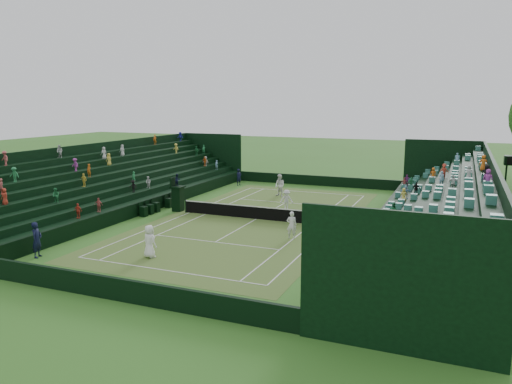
# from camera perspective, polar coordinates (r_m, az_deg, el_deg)

# --- Properties ---
(ground) EXTENTS (160.00, 160.00, 0.00)m
(ground) POSITION_cam_1_polar(r_m,az_deg,el_deg) (35.79, -0.00, -3.15)
(ground) COLOR #366B22
(ground) RESTS_ON ground
(court_surface) EXTENTS (12.97, 26.77, 0.01)m
(court_surface) POSITION_cam_1_polar(r_m,az_deg,el_deg) (35.79, -0.00, -3.14)
(court_surface) COLOR #3B7E2A
(court_surface) RESTS_ON ground
(perimeter_wall_north) EXTENTS (17.17, 0.20, 1.00)m
(perimeter_wall_north) POSITION_cam_1_polar(r_m,az_deg,el_deg) (50.46, 6.94, 1.31)
(perimeter_wall_north) COLOR black
(perimeter_wall_north) RESTS_ON ground
(perimeter_wall_south) EXTENTS (17.17, 0.20, 1.00)m
(perimeter_wall_south) POSITION_cam_1_polar(r_m,az_deg,el_deg) (22.45, -16.02, -10.54)
(perimeter_wall_south) COLOR black
(perimeter_wall_south) RESTS_ON ground
(perimeter_wall_east) EXTENTS (0.20, 31.77, 1.00)m
(perimeter_wall_east) POSITION_cam_1_polar(r_m,az_deg,el_deg) (33.44, 13.58, -3.53)
(perimeter_wall_east) COLOR black
(perimeter_wall_east) RESTS_ON ground
(perimeter_wall_west) EXTENTS (0.20, 31.77, 1.00)m
(perimeter_wall_west) POSITION_cam_1_polar(r_m,az_deg,el_deg) (39.64, -11.40, -1.29)
(perimeter_wall_west) COLOR black
(perimeter_wall_west) RESTS_ON ground
(north_grandstand) EXTENTS (6.60, 32.00, 4.90)m
(north_grandstand) POSITION_cam_1_polar(r_m,az_deg,el_deg) (32.86, 20.86, -2.30)
(north_grandstand) COLOR black
(north_grandstand) RESTS_ON ground
(south_grandstand) EXTENTS (6.60, 32.00, 4.90)m
(south_grandstand) POSITION_cam_1_polar(r_m,az_deg,el_deg) (41.91, -16.21, 0.58)
(south_grandstand) COLOR black
(south_grandstand) RESTS_ON ground
(tennis_net) EXTENTS (11.67, 0.10, 1.06)m
(tennis_net) POSITION_cam_1_polar(r_m,az_deg,el_deg) (35.67, -0.00, -2.33)
(tennis_net) COLOR black
(tennis_net) RESTS_ON ground
(umpire_chair) EXTENTS (0.92, 0.92, 2.90)m
(umpire_chair) POSITION_cam_1_polar(r_m,az_deg,el_deg) (38.74, -8.93, -0.37)
(umpire_chair) COLOR black
(umpire_chair) RESTS_ON ground
(courtside_chairs) EXTENTS (0.49, 5.47, 1.07)m
(courtside_chairs) POSITION_cam_1_polar(r_m,az_deg,el_deg) (39.57, -10.66, -1.43)
(courtside_chairs) COLOR black
(courtside_chairs) RESTS_ON ground
(player_near_west) EXTENTS (1.00, 0.79, 1.80)m
(player_near_west) POSITION_cam_1_polar(r_m,az_deg,el_deg) (27.61, -12.07, -5.55)
(player_near_west) COLOR white
(player_near_west) RESTS_ON ground
(player_near_east) EXTENTS (0.71, 0.55, 1.72)m
(player_near_east) POSITION_cam_1_polar(r_m,az_deg,el_deg) (30.74, 4.09, -3.79)
(player_near_east) COLOR silver
(player_near_east) RESTS_ON ground
(player_far_west) EXTENTS (1.17, 1.05, 1.98)m
(player_far_west) POSITION_cam_1_polar(r_m,az_deg,el_deg) (44.25, 2.75, 0.75)
(player_far_west) COLOR white
(player_far_west) RESTS_ON ground
(player_far_east) EXTENTS (1.19, 0.99, 1.59)m
(player_far_east) POSITION_cam_1_polar(r_m,az_deg,el_deg) (38.81, 3.51, -0.91)
(player_far_east) COLOR silver
(player_far_east) RESTS_ON ground
(line_judge_north) EXTENTS (0.61, 0.72, 1.67)m
(line_judge_north) POSITION_cam_1_polar(r_m,az_deg,el_deg) (50.12, -1.97, 1.71)
(line_judge_north) COLOR black
(line_judge_north) RESTS_ON ground
(line_judge_south) EXTENTS (0.65, 0.82, 1.96)m
(line_judge_south) POSITION_cam_1_polar(r_m,az_deg,el_deg) (29.53, -23.76, -5.01)
(line_judge_south) COLOR black
(line_judge_south) RESTS_ON ground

